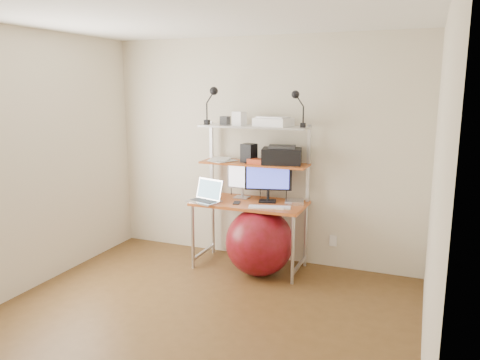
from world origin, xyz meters
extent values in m
plane|color=brown|center=(0.00, 0.00, 0.00)|extent=(3.60, 3.60, 0.00)
plane|color=white|center=(0.00, 0.00, 2.50)|extent=(3.60, 3.60, 0.00)
plane|color=beige|center=(0.00, 1.80, 1.25)|extent=(3.60, 0.00, 3.60)
plane|color=beige|center=(-1.80, 0.00, 1.25)|extent=(0.00, 3.60, 3.60)
plane|color=beige|center=(1.80, 0.00, 1.25)|extent=(0.00, 3.60, 3.60)
cube|color=#B85123|center=(0.00, 1.44, 0.72)|extent=(1.20, 0.60, 0.03)
cylinder|color=silver|center=(-0.56, 1.18, 0.35)|extent=(0.04, 0.04, 0.71)
cylinder|color=silver|center=(-0.56, 1.70, 0.35)|extent=(0.04, 0.04, 0.71)
cylinder|color=silver|center=(0.56, 1.18, 0.35)|extent=(0.04, 0.04, 0.71)
cylinder|color=silver|center=(0.56, 1.70, 0.35)|extent=(0.04, 0.04, 0.71)
cube|color=silver|center=(-0.57, 1.70, 1.15)|extent=(0.03, 0.04, 0.84)
cube|color=silver|center=(0.57, 1.70, 1.15)|extent=(0.03, 0.04, 0.84)
cube|color=#B85123|center=(0.00, 1.57, 1.14)|extent=(1.18, 0.34, 0.02)
cube|color=silver|center=(0.00, 1.57, 1.54)|extent=(1.18, 0.34, 0.02)
cube|color=white|center=(0.85, 1.79, 0.30)|extent=(0.08, 0.01, 0.12)
cube|color=silver|center=(-0.15, 1.58, 0.75)|extent=(0.16, 0.13, 0.01)
cylinder|color=silver|center=(-0.15, 1.60, 0.80)|extent=(0.03, 0.03, 0.09)
cube|color=silver|center=(-0.15, 1.60, 0.98)|extent=(0.36, 0.04, 0.27)
plane|color=white|center=(-0.15, 1.58, 0.98)|extent=(0.32, 0.01, 0.32)
cube|color=black|center=(0.18, 1.52, 0.75)|extent=(0.21, 0.18, 0.01)
cylinder|color=black|center=(0.18, 1.54, 0.81)|extent=(0.03, 0.03, 0.11)
cube|color=black|center=(0.18, 1.54, 1.02)|extent=(0.49, 0.16, 0.30)
plane|color=#4351E5|center=(0.18, 1.52, 1.02)|extent=(0.44, 0.11, 0.45)
cube|color=silver|center=(-0.45, 1.25, 0.75)|extent=(0.40, 0.33, 0.02)
cube|color=#323234|center=(-0.45, 1.25, 0.76)|extent=(0.32, 0.22, 0.00)
cube|color=silver|center=(-0.42, 1.37, 0.87)|extent=(0.35, 0.17, 0.22)
plane|color=#7DB5D1|center=(-0.42, 1.37, 0.87)|extent=(0.32, 0.17, 0.30)
cube|color=white|center=(0.28, 1.29, 0.75)|extent=(0.45, 0.23, 0.01)
cube|color=white|center=(0.39, 1.27, 0.75)|extent=(0.09, 0.06, 0.02)
cube|color=silver|center=(0.46, 1.56, 0.76)|extent=(0.24, 0.24, 0.04)
cube|color=black|center=(-0.11, 1.34, 0.74)|extent=(0.10, 0.14, 0.01)
cube|color=black|center=(0.31, 1.59, 1.23)|extent=(0.46, 0.36, 0.17)
cube|color=#323234|center=(0.31, 1.59, 1.33)|extent=(0.32, 0.26, 0.03)
cube|color=black|center=(-0.06, 1.56, 1.25)|extent=(0.17, 0.17, 0.20)
cube|color=#BA3E1D|center=(0.06, 1.50, 1.18)|extent=(0.21, 0.16, 0.05)
cube|color=white|center=(0.21, 1.57, 1.59)|extent=(0.42, 0.33, 0.08)
cube|color=silver|center=(0.21, 1.57, 1.64)|extent=(0.35, 0.26, 0.01)
cube|color=white|center=(-0.17, 1.56, 1.62)|extent=(0.15, 0.13, 0.14)
cube|color=#323234|center=(-0.35, 1.59, 1.60)|extent=(0.10, 0.10, 0.09)
cube|color=black|center=(-0.54, 1.52, 1.58)|extent=(0.05, 0.06, 0.05)
cylinder|color=black|center=(-0.54, 1.52, 1.69)|extent=(0.02, 0.02, 0.18)
sphere|color=black|center=(-0.44, 1.51, 1.91)|extent=(0.09, 0.09, 0.09)
cube|color=black|center=(0.54, 1.54, 1.57)|extent=(0.05, 0.05, 0.05)
cylinder|color=black|center=(0.54, 1.54, 1.68)|extent=(0.01, 0.01, 0.16)
sphere|color=black|center=(0.46, 1.53, 1.88)|extent=(0.08, 0.08, 0.08)
sphere|color=maroon|center=(0.17, 1.29, 0.36)|extent=(0.71, 0.71, 0.71)
cube|color=white|center=(-0.40, 1.59, 1.15)|extent=(0.29, 0.33, 0.00)
cube|color=white|center=(-0.35, 1.52, 1.16)|extent=(0.31, 0.35, 0.00)
cube|color=white|center=(-0.42, 1.61, 1.16)|extent=(0.24, 0.31, 0.00)
cube|color=white|center=(-0.40, 1.57, 1.17)|extent=(0.26, 0.31, 0.00)
camera|label=1|loc=(1.72, -3.13, 1.97)|focal=35.00mm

